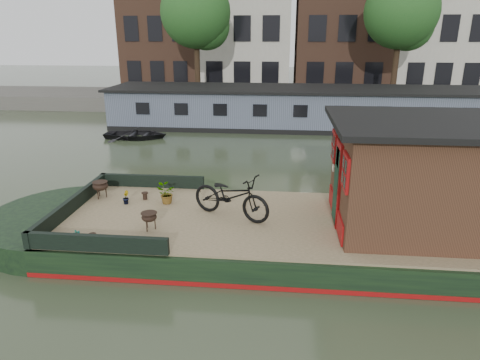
# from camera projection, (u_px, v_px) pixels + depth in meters

# --- Properties ---
(ground) EXTENTS (120.00, 120.00, 0.00)m
(ground) POSITION_uv_depth(u_px,v_px,m) (315.00, 246.00, 10.17)
(ground) COLOR #2F3C26
(ground) RESTS_ON ground
(houseboat_hull) EXTENTS (14.01, 4.02, 0.60)m
(houseboat_hull) POSITION_uv_depth(u_px,v_px,m) (259.00, 233.00, 10.21)
(houseboat_hull) COLOR black
(houseboat_hull) RESTS_ON ground
(houseboat_deck) EXTENTS (11.80, 3.80, 0.05)m
(houseboat_deck) POSITION_uv_depth(u_px,v_px,m) (316.00, 222.00, 9.97)
(houseboat_deck) COLOR #A08763
(houseboat_deck) RESTS_ON houseboat_hull
(bow_bulwark) EXTENTS (3.00, 4.00, 0.35)m
(bow_bulwark) POSITION_uv_depth(u_px,v_px,m) (106.00, 206.00, 10.39)
(bow_bulwark) COLOR black
(bow_bulwark) RESTS_ON houseboat_deck
(cabin) EXTENTS (4.00, 3.50, 2.42)m
(cabin) POSITION_uv_depth(u_px,v_px,m) (420.00, 174.00, 9.36)
(cabin) COLOR #331D14
(cabin) RESTS_ON houseboat_deck
(bicycle) EXTENTS (2.14, 1.50, 1.07)m
(bicycle) POSITION_uv_depth(u_px,v_px,m) (231.00, 196.00, 10.02)
(bicycle) COLOR black
(bicycle) RESTS_ON houseboat_deck
(potted_plant_b) EXTENTS (0.21, 0.23, 0.35)m
(potted_plant_b) POSITION_uv_depth(u_px,v_px,m) (126.00, 197.00, 10.93)
(potted_plant_b) COLOR brown
(potted_plant_b) RESTS_ON houseboat_deck
(potted_plant_c) EXTENTS (0.51, 0.46, 0.52)m
(potted_plant_c) POSITION_uv_depth(u_px,v_px,m) (166.00, 194.00, 10.92)
(potted_plant_c) COLOR brown
(potted_plant_c) RESTS_ON houseboat_deck
(potted_plant_e) EXTENTS (0.18, 0.21, 0.33)m
(potted_plant_e) POSITION_uv_depth(u_px,v_px,m) (77.00, 238.00, 8.78)
(potted_plant_e) COLOR #A75431
(potted_plant_e) RESTS_ON houseboat_deck
(brazier_front) EXTENTS (0.39, 0.39, 0.41)m
(brazier_front) POSITION_uv_depth(u_px,v_px,m) (149.00, 221.00, 9.47)
(brazier_front) COLOR black
(brazier_front) RESTS_ON houseboat_deck
(brazier_rear) EXTENTS (0.50, 0.50, 0.45)m
(brazier_rear) POSITION_uv_depth(u_px,v_px,m) (101.00, 190.00, 11.33)
(brazier_rear) COLOR black
(brazier_rear) RESTS_ON houseboat_deck
(bollard_port) EXTENTS (0.17, 0.17, 0.19)m
(bollard_port) POSITION_uv_depth(u_px,v_px,m) (145.00, 196.00, 11.25)
(bollard_port) COLOR black
(bollard_port) RESTS_ON houseboat_deck
(bollard_stbd) EXTENTS (0.16, 0.16, 0.18)m
(bollard_stbd) POSITION_uv_depth(u_px,v_px,m) (93.00, 238.00, 8.94)
(bollard_stbd) COLOR black
(bollard_stbd) RESTS_ON houseboat_deck
(dinghy) EXTENTS (3.06, 2.22, 0.62)m
(dinghy) POSITION_uv_depth(u_px,v_px,m) (136.00, 132.00, 20.70)
(dinghy) COLOR black
(dinghy) RESTS_ON ground
(far_houseboat) EXTENTS (20.40, 4.40, 2.11)m
(far_houseboat) POSITION_uv_depth(u_px,v_px,m) (299.00, 109.00, 23.04)
(far_houseboat) COLOR #535B6F
(far_houseboat) RESTS_ON ground
(quay) EXTENTS (60.00, 6.00, 0.90)m
(quay) POSITION_uv_depth(u_px,v_px,m) (296.00, 101.00, 29.33)
(quay) COLOR #47443F
(quay) RESTS_ON ground
(tree_left) EXTENTS (4.40, 4.40, 7.40)m
(tree_left) POSITION_uv_depth(u_px,v_px,m) (198.00, 16.00, 26.84)
(tree_left) COLOR #332316
(tree_left) RESTS_ON quay
(tree_right) EXTENTS (4.40, 4.40, 7.40)m
(tree_right) POSITION_uv_depth(u_px,v_px,m) (403.00, 15.00, 25.65)
(tree_right) COLOR #332316
(tree_right) RESTS_ON quay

